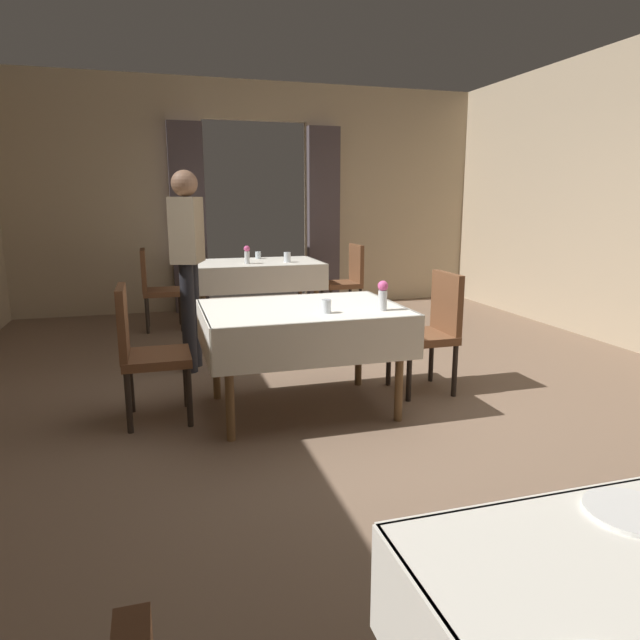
{
  "coord_description": "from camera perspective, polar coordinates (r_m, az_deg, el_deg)",
  "views": [
    {
      "loc": [
        -1.36,
        -3.52,
        1.48
      ],
      "look_at": [
        -0.23,
        0.32,
        0.61
      ],
      "focal_mm": 31.39,
      "sensor_mm": 36.0,
      "label": 1
    }
  ],
  "objects": [
    {
      "name": "dining_table_far",
      "position": [
        6.77,
        -6.65,
        5.15
      ],
      "size": [
        1.55,
        1.0,
        0.75
      ],
      "color": "brown",
      "rests_on": "ground"
    },
    {
      "name": "person_waiter_by_doorway",
      "position": [
        4.94,
        -13.32,
        6.58
      ],
      "size": [
        0.32,
        0.41,
        1.72
      ],
      "color": "black",
      "rests_on": "ground"
    },
    {
      "name": "glass_far_b",
      "position": [
        7.08,
        -6.33,
        6.59
      ],
      "size": [
        0.07,
        0.07,
        0.09
      ],
      "primitive_type": "cylinder",
      "color": "silver",
      "rests_on": "dining_table_far"
    },
    {
      "name": "glass_mid_b",
      "position": [
        3.65,
        0.64,
        1.41
      ],
      "size": [
        0.07,
        0.07,
        0.09
      ],
      "primitive_type": "cylinder",
      "color": "silver",
      "rests_on": "dining_table_mid"
    },
    {
      "name": "glass_far_c",
      "position": [
        6.65,
        -3.36,
        6.41
      ],
      "size": [
        0.08,
        0.08,
        0.12
      ],
      "primitive_type": "cylinder",
      "color": "silver",
      "rests_on": "dining_table_far"
    },
    {
      "name": "ground",
      "position": [
        4.05,
        4.49,
        -9.25
      ],
      "size": [
        10.08,
        10.08,
        0.0
      ],
      "primitive_type": "plane",
      "color": "#7A604C"
    },
    {
      "name": "chair_far_left",
      "position": [
        6.68,
        -16.44,
        3.41
      ],
      "size": [
        0.44,
        0.44,
        0.93
      ],
      "color": "black",
      "rests_on": "ground"
    },
    {
      "name": "flower_vase_mid",
      "position": [
        3.75,
        6.41,
        2.6
      ],
      "size": [
        0.07,
        0.07,
        0.2
      ],
      "color": "silver",
      "rests_on": "dining_table_mid"
    },
    {
      "name": "flower_vase_far",
      "position": [
        6.54,
        -7.45,
        6.69
      ],
      "size": [
        0.07,
        0.07,
        0.21
      ],
      "color": "silver",
      "rests_on": "dining_table_far"
    },
    {
      "name": "chair_mid_left",
      "position": [
        3.91,
        -17.56,
        -2.67
      ],
      "size": [
        0.44,
        0.44,
        0.93
      ],
      "color": "black",
      "rests_on": "ground"
    },
    {
      "name": "wall_back",
      "position": [
        7.82,
        -6.53,
        12.35
      ],
      "size": [
        6.4,
        0.27,
        3.0
      ],
      "color": "tan",
      "rests_on": "ground"
    },
    {
      "name": "chair_far_right",
      "position": [
        7.03,
        2.8,
        4.31
      ],
      "size": [
        0.44,
        0.44,
        0.93
      ],
      "color": "black",
      "rests_on": "ground"
    },
    {
      "name": "chair_mid_right",
      "position": [
        4.42,
        11.34,
        -0.63
      ],
      "size": [
        0.44,
        0.44,
        0.93
      ],
      "color": "black",
      "rests_on": "ground"
    },
    {
      "name": "dining_table_mid",
      "position": [
        3.9,
        -1.82,
        -0.01
      ],
      "size": [
        1.37,
        1.02,
        0.75
      ],
      "color": "brown",
      "rests_on": "ground"
    },
    {
      "name": "plate_near_d",
      "position": [
        1.58,
        29.14,
        -16.7
      ],
      "size": [
        0.21,
        0.21,
        0.01
      ],
      "primitive_type": "cylinder",
      "color": "white",
      "rests_on": "dining_table_near"
    }
  ]
}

